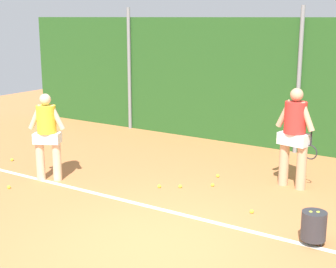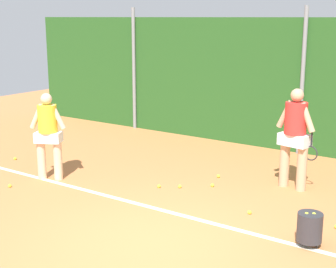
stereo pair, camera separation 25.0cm
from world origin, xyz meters
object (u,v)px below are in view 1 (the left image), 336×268
player_foreground_near (47,132)px  ball_hopper (314,226)px  tennis_ball_3 (9,187)px  tennis_ball_1 (159,186)px  tennis_ball_8 (218,176)px  tennis_ball_2 (213,185)px  player_midcourt (295,133)px  tennis_ball_5 (56,164)px  tennis_ball_11 (252,211)px  tennis_ball_10 (12,160)px  tennis_ball_9 (180,186)px

player_foreground_near → ball_hopper: size_ratio=3.42×
player_foreground_near → tennis_ball_3: (-0.26, -0.81, -0.96)m
tennis_ball_1 → tennis_ball_3: bearing=-146.0°
ball_hopper → tennis_ball_8: ball_hopper is taller
tennis_ball_2 → tennis_ball_8: same height
player_foreground_near → tennis_ball_1: player_foreground_near is taller
player_midcourt → tennis_ball_3: size_ratio=29.19×
tennis_ball_2 → ball_hopper: bearing=-31.2°
player_midcourt → tennis_ball_2: 1.85m
tennis_ball_5 → tennis_ball_11: (4.79, -0.22, 0.00)m
tennis_ball_3 → tennis_ball_10: same height
tennis_ball_8 → tennis_ball_11: 1.98m
player_foreground_near → tennis_ball_8: player_foreground_near is taller
tennis_ball_11 → ball_hopper: bearing=-26.5°
ball_hopper → tennis_ball_9: ball_hopper is taller
tennis_ball_2 → tennis_ball_11: (1.19, -0.85, 0.00)m
tennis_ball_3 → tennis_ball_9: same height
tennis_ball_3 → tennis_ball_8: bearing=42.8°
tennis_ball_1 → tennis_ball_8: size_ratio=1.00×
player_foreground_near → tennis_ball_1: 2.47m
player_midcourt → tennis_ball_8: 1.83m
player_midcourt → tennis_ball_10: player_midcourt is taller
ball_hopper → tennis_ball_3: (-5.62, -0.79, -0.26)m
tennis_ball_11 → tennis_ball_5: bearing=177.4°
tennis_ball_2 → tennis_ball_11: size_ratio=1.00×
player_foreground_near → tennis_ball_2: bearing=-1.6°
tennis_ball_1 → tennis_ball_3: same height
player_foreground_near → player_midcourt: (4.25, 2.25, 0.09)m
player_midcourt → tennis_ball_11: 1.97m
ball_hopper → tennis_ball_11: size_ratio=7.78×
player_foreground_near → tennis_ball_1: size_ratio=26.63×
tennis_ball_10 → tennis_ball_3: bearing=-41.8°
player_foreground_near → player_midcourt: 4.81m
player_midcourt → tennis_ball_3: bearing=-135.3°
tennis_ball_3 → tennis_ball_10: (-1.47, 1.31, 0.00)m
tennis_ball_3 → player_midcourt: bearing=34.2°
ball_hopper → tennis_ball_1: bearing=165.7°
tennis_ball_8 → tennis_ball_10: bearing=-161.5°
ball_hopper → tennis_ball_2: 2.83m
tennis_ball_11 → tennis_ball_3: bearing=-162.5°
player_foreground_near → player_midcourt: player_midcourt is taller
tennis_ball_2 → tennis_ball_8: (-0.18, 0.57, 0.00)m
tennis_ball_2 → tennis_ball_10: 4.77m
tennis_ball_5 → tennis_ball_2: bearing=10.0°
player_midcourt → tennis_ball_5: 5.20m
tennis_ball_8 → tennis_ball_11: bearing=-45.9°
tennis_ball_2 → tennis_ball_3: size_ratio=1.00×
tennis_ball_3 → tennis_ball_2: bearing=35.0°
ball_hopper → tennis_ball_11: ball_hopper is taller
tennis_ball_5 → tennis_ball_8: (3.41, 1.20, 0.00)m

